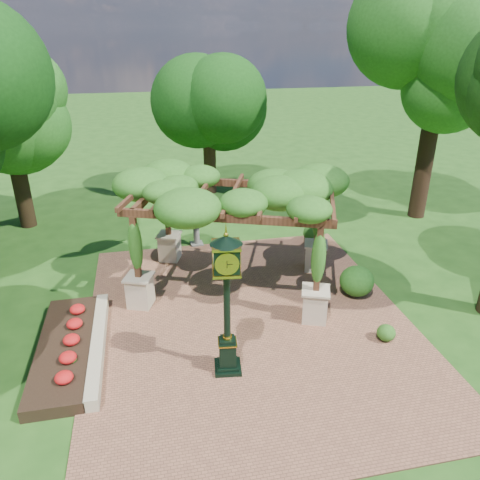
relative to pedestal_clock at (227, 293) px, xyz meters
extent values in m
plane|color=#1E4714|center=(1.09, 1.10, -2.44)|extent=(120.00, 120.00, 0.00)
cube|color=brown|center=(1.09, 2.10, -2.42)|extent=(10.00, 12.00, 0.04)
cube|color=#C6B793|center=(-3.51, 1.60, -2.24)|extent=(0.35, 5.00, 0.40)
cube|color=red|center=(-4.41, 1.60, -2.26)|extent=(1.50, 5.00, 0.36)
cube|color=black|center=(0.00, 0.00, -2.35)|extent=(0.80, 0.80, 0.11)
cube|color=black|center=(0.00, 0.00, -1.87)|extent=(0.50, 0.50, 0.80)
cube|color=gold|center=(0.00, 0.00, -1.51)|extent=(0.56, 0.56, 0.04)
cylinder|color=black|center=(0.00, 0.00, -0.35)|extent=(0.20, 0.20, 2.05)
cube|color=black|center=(0.00, 0.00, 0.99)|extent=(0.70, 0.70, 0.62)
cylinder|color=white|center=(-0.04, -0.31, 0.99)|extent=(0.53, 0.09, 0.53)
cone|color=black|center=(0.00, 0.00, 1.48)|extent=(0.90, 0.90, 0.22)
sphere|color=gold|center=(0.00, 0.00, 1.61)|extent=(0.12, 0.12, 0.12)
cube|color=beige|center=(-2.26, 3.78, -1.89)|extent=(0.96, 0.96, 1.03)
cube|color=#522E1C|center=(-2.26, 3.78, -0.25)|extent=(0.24, 0.24, 2.13)
cube|color=beige|center=(3.13, 1.79, -1.89)|extent=(0.96, 0.96, 1.03)
cube|color=#522E1C|center=(3.13, 1.79, -0.25)|extent=(0.24, 0.24, 2.13)
cube|color=beige|center=(-1.07, 7.02, -1.89)|extent=(0.96, 0.96, 1.03)
cube|color=#522E1C|center=(-1.07, 7.02, -0.25)|extent=(0.24, 0.24, 2.13)
cube|color=beige|center=(4.32, 5.03, -1.89)|extent=(0.96, 0.96, 1.03)
cube|color=#522E1C|center=(4.32, 5.03, -0.25)|extent=(0.24, 0.24, 2.13)
cube|color=#522E1C|center=(0.43, 2.79, 0.91)|extent=(6.31, 2.46, 0.25)
cube|color=#522E1C|center=(1.63, 6.02, 0.91)|extent=(6.31, 2.46, 0.25)
ellipsoid|color=#2A5F1B|center=(1.03, 4.41, 1.22)|extent=(7.68, 6.19, 1.15)
cube|color=gray|center=(0.15, 8.20, -2.40)|extent=(0.53, 0.53, 0.09)
cylinder|color=gray|center=(0.15, 8.20, -1.98)|extent=(0.27, 0.27, 0.83)
cylinder|color=gray|center=(0.15, 8.20, -1.54)|extent=(0.51, 0.51, 0.05)
ellipsoid|color=#275819|center=(4.84, 0.33, -2.15)|extent=(0.70, 0.70, 0.50)
ellipsoid|color=#235919|center=(5.07, 2.93, -1.87)|extent=(1.44, 1.44, 1.06)
ellipsoid|color=#275919|center=(5.13, 7.38, -1.99)|extent=(0.93, 0.93, 0.83)
cylinder|color=black|center=(-7.36, 11.95, -0.82)|extent=(0.72, 0.72, 3.24)
ellipsoid|color=#245D1A|center=(-7.36, 11.95, 3.36)|extent=(4.23, 4.23, 5.12)
cylinder|color=#372316|center=(1.77, 15.07, -1.08)|extent=(0.68, 0.68, 2.72)
ellipsoid|color=#113B0E|center=(1.77, 15.07, 2.43)|extent=(4.43, 4.43, 4.29)
cylinder|color=black|center=(11.21, 9.38, -0.32)|extent=(0.78, 0.78, 4.25)
ellipsoid|color=#235C1A|center=(11.21, 9.38, 5.16)|extent=(4.93, 4.93, 6.71)
camera|label=1|loc=(-1.74, -10.00, 6.12)|focal=35.00mm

